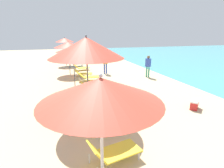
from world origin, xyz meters
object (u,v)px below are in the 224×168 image
Objects in this scene: lounger_farthest_inland at (76,64)px; cooler_box at (194,104)px; umbrella_third at (86,48)px; umbrella_fifth at (68,45)px; lounger_fourth_inland at (93,85)px; lounger_third_shoreside at (101,99)px; lounger_fifth_shoreside at (81,67)px; umbrella_second at (101,90)px; lounger_farthest_shoreside at (71,60)px; lounger_third_inland at (110,122)px; lounger_fifth_inland at (83,73)px; person_walking_near at (105,61)px; lounger_fourth_shoreside at (88,76)px; umbrella_fourth at (73,49)px; umbrella_farthest at (65,40)px; person_walking_mid at (148,64)px; lounger_second_shoreside at (113,151)px.

lounger_farthest_inland is 12.38m from cooler_box.
umbrella_fifth is (-0.13, 8.09, -0.37)m from umbrella_third.
lounger_fourth_inland is at bearing 133.80° from cooler_box.
lounger_third_shoreside is at bearing 59.52° from umbrella_third.
umbrella_second is at bearing -107.72° from lounger_fifth_shoreside.
umbrella_fifth is 1.79× the size of lounger_farthest_shoreside.
umbrella_second is at bearing -115.69° from lounger_third_inland.
umbrella_fifth reaches higher than lounger_fifth_inland.
person_walking_near reaches higher than lounger_fifth_inland.
person_walking_near is at bearing 48.34° from lounger_fourth_shoreside.
person_walking_near reaches higher than lounger_farthest_shoreside.
umbrella_third is 6.19m from lounger_fourth_shoreside.
umbrella_fourth is at bearing -127.55° from lounger_fourth_shoreside.
lounger_fifth_shoreside is at bearing 78.25° from umbrella_fourth.
lounger_farthest_shoreside is at bearing -154.92° from person_walking_near.
lounger_fourth_inland is (0.84, 3.45, -2.39)m from umbrella_third.
lounger_fifth_shoreside is 1.03× the size of lounger_fifth_inland.
umbrella_fourth is 0.91× the size of umbrella_farthest.
lounger_fourth_shoreside is at bearing -38.39° from person_walking_near.
umbrella_fifth is (-1.07, 2.45, 2.00)m from lounger_fourth_shoreside.
umbrella_second is at bearing -83.16° from lounger_farthest_shoreside.
lounger_fifth_shoreside is at bearing 48.84° from umbrella_fifth.
lounger_fourth_shoreside is at bearing -76.56° from lounger_farthest_shoreside.
umbrella_farthest reaches higher than lounger_fifth_shoreside.
umbrella_fifth is (0.26, 11.76, -0.05)m from umbrella_second.
umbrella_second is 1.81× the size of lounger_fourth_inland.
lounger_third_inland is 4.00m from cooler_box.
person_walking_mid is at bearing -50.02° from lounger_farthest_shoreside.
umbrella_fourth is at bearing -31.14° from person_walking_mid.
lounger_fourth_shoreside is 2.19m from lounger_fourth_inland.
umbrella_second is at bearing -145.97° from cooler_box.
umbrella_third is 1.19× the size of umbrella_fifth.
lounger_fifth_shoreside is at bearing 83.98° from lounger_third_shoreside.
person_walking_near reaches higher than lounger_second_shoreside.
umbrella_third reaches higher than person_walking_mid.
person_walking_near is at bearing -60.45° from lounger_fifth_shoreside.
umbrella_second is at bearing -92.04° from umbrella_fourth.
umbrella_second is 1.87× the size of lounger_fifth_shoreside.
lounger_second_shoreside is 0.45× the size of umbrella_third.
lounger_third_inland is 1.07× the size of lounger_farthest_inland.
lounger_second_shoreside is 7.12m from umbrella_fourth.
umbrella_farthest is 13.82m from cooler_box.
umbrella_farthest is (-1.04, 8.97, 2.22)m from lounger_fourth_inland.
lounger_fourth_inland is at bearing -18.82° from person_walking_near.
umbrella_third reaches higher than umbrella_farthest.
lounger_fourth_shoreside is 4.43m from person_walking_mid.
lounger_fourth_shoreside is 0.59× the size of umbrella_fifth.
umbrella_fourth is 3.70m from umbrella_fifth.
lounger_third_shoreside is at bearing -11.50° from person_walking_near.
lounger_fifth_inland reaches higher than lounger_fourth_inland.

